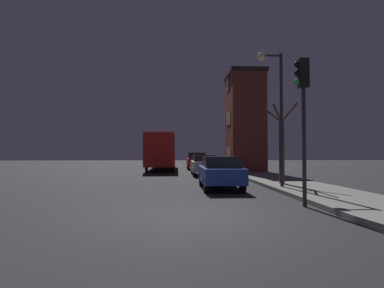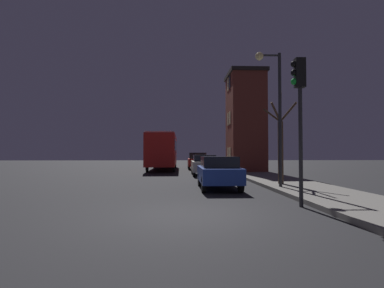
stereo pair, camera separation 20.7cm
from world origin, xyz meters
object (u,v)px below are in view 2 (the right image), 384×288
at_px(traffic_light, 299,100).
at_px(bus, 163,149).
at_px(car_near_lane, 219,172).
at_px(car_mid_lane, 204,165).
at_px(bare_tree, 280,145).
at_px(car_far_lane, 197,161).
at_px(streetlamp, 274,99).

relative_size(traffic_light, bus, 0.40).
relative_size(car_near_lane, car_mid_lane, 0.92).
bearing_deg(bus, car_mid_lane, -66.09).
height_order(bare_tree, bus, bare_tree).
distance_m(bare_tree, bus, 16.66).
distance_m(bus, car_far_lane, 3.64).
xyz_separation_m(bare_tree, car_near_lane, (-3.10, -0.78, -1.23)).
bearing_deg(car_far_lane, streetlamp, -81.90).
bearing_deg(car_mid_lane, bare_tree, -67.72).
bearing_deg(traffic_light, bare_tree, 77.18).
bearing_deg(streetlamp, car_near_lane, 168.95).
distance_m(streetlamp, car_mid_lane, 9.71).
xyz_separation_m(streetlamp, car_far_lane, (-2.42, 17.04, -3.15)).
bearing_deg(car_near_lane, traffic_light, -67.35).
relative_size(car_mid_lane, car_far_lane, 1.08).
distance_m(bare_tree, car_far_lane, 16.14).
bearing_deg(streetlamp, car_far_lane, 98.10).
bearing_deg(bare_tree, traffic_light, -102.82).
xyz_separation_m(streetlamp, bus, (-5.84, 16.57, -1.97)).
relative_size(streetlamp, traffic_light, 1.31).
xyz_separation_m(bus, car_far_lane, (3.41, 0.47, -1.17)).
xyz_separation_m(bus, car_mid_lane, (3.43, -7.73, -1.25)).
bearing_deg(car_mid_lane, car_near_lane, -89.93).
relative_size(traffic_light, car_mid_lane, 1.09).
relative_size(bare_tree, bus, 0.39).
bearing_deg(traffic_light, car_mid_lane, 98.39).
height_order(car_mid_lane, car_far_lane, car_far_lane).
bearing_deg(car_near_lane, car_far_lane, 90.08).
bearing_deg(bare_tree, car_near_lane, -165.93).
height_order(streetlamp, car_mid_lane, streetlamp).
bearing_deg(car_far_lane, traffic_light, -84.81).
bearing_deg(car_far_lane, car_near_lane, -89.92).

